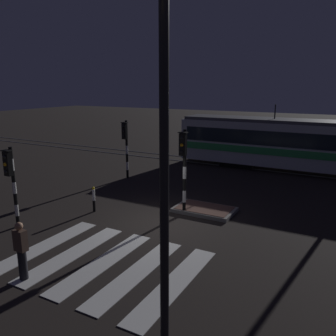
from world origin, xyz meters
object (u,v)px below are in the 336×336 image
(street_lamp_near_kerb, at_px, (157,136))
(tram, at_px, (316,145))
(pedestrian_waiting_at_kerb, at_px, (21,251))
(traffic_light_median_centre, at_px, (184,159))
(bollard_island_edge, at_px, (94,199))
(traffic_light_corner_far_left, at_px, (126,141))
(traffic_light_corner_near_left, at_px, (11,176))

(street_lamp_near_kerb, height_order, tram, street_lamp_near_kerb)
(pedestrian_waiting_at_kerb, bearing_deg, traffic_light_median_centre, 76.03)
(street_lamp_near_kerb, xyz_separation_m, bollard_island_edge, (-6.58, 5.80, -3.90))
(bollard_island_edge, bearing_deg, traffic_light_median_centre, 23.76)
(traffic_light_corner_far_left, height_order, traffic_light_corner_near_left, traffic_light_corner_far_left)
(traffic_light_median_centre, relative_size, street_lamp_near_kerb, 0.51)
(traffic_light_corner_far_left, relative_size, tram, 0.20)
(traffic_light_median_centre, distance_m, tram, 10.92)
(traffic_light_corner_near_left, height_order, street_lamp_near_kerb, street_lamp_near_kerb)
(traffic_light_corner_far_left, height_order, pedestrian_waiting_at_kerb, traffic_light_corner_far_left)
(traffic_light_median_centre, relative_size, pedestrian_waiting_at_kerb, 2.10)
(traffic_light_median_centre, bearing_deg, bollard_island_edge, -156.24)
(traffic_light_corner_near_left, height_order, pedestrian_waiting_at_kerb, traffic_light_corner_near_left)
(traffic_light_corner_near_left, distance_m, street_lamp_near_kerb, 8.94)
(traffic_light_corner_near_left, distance_m, pedestrian_waiting_at_kerb, 4.26)
(tram, height_order, pedestrian_waiting_at_kerb, tram)
(street_lamp_near_kerb, xyz_separation_m, tram, (0.87, 17.51, -2.71))
(tram, bearing_deg, bollard_island_edge, -122.43)
(bollard_island_edge, bearing_deg, traffic_light_corner_far_left, 110.89)
(traffic_light_corner_near_left, height_order, traffic_light_median_centre, traffic_light_median_centre)
(street_lamp_near_kerb, relative_size, bollard_island_edge, 6.32)
(pedestrian_waiting_at_kerb, distance_m, bollard_island_edge, 5.50)
(traffic_light_corner_far_left, xyz_separation_m, bollard_island_edge, (2.00, -5.24, -1.67))
(traffic_light_corner_far_left, relative_size, bollard_island_edge, 3.04)
(street_lamp_near_kerb, relative_size, pedestrian_waiting_at_kerb, 4.10)
(traffic_light_median_centre, relative_size, tram, 0.21)
(traffic_light_corner_far_left, relative_size, traffic_light_corner_near_left, 1.08)
(traffic_light_corner_near_left, relative_size, pedestrian_waiting_at_kerb, 1.82)
(traffic_light_corner_far_left, bearing_deg, traffic_light_corner_near_left, -86.40)
(traffic_light_corner_near_left, relative_size, bollard_island_edge, 2.81)
(bollard_island_edge, bearing_deg, tram, 57.57)
(traffic_light_median_centre, relative_size, bollard_island_edge, 3.24)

